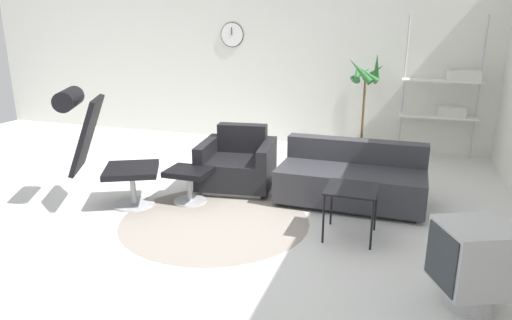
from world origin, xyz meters
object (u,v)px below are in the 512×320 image
object	(u,v)px
lounge_chair	(98,139)
crt_television	(474,262)
shelf_unit	(451,95)
ottoman	(189,178)
armchair_red	(238,165)
side_table	(352,193)
potted_plant	(364,110)
couch_low	(351,180)

from	to	relation	value
lounge_chair	crt_television	size ratio (longest dim) A/B	2.07
crt_television	shelf_unit	bearing A→B (deg)	-25.31
ottoman	armchair_red	size ratio (longest dim) A/B	0.49
ottoman	crt_television	xyz separation A→B (m)	(2.72, -1.14, 0.06)
side_table	armchair_red	bearing A→B (deg)	147.12
armchair_red	side_table	bearing A→B (deg)	139.22
lounge_chair	shelf_unit	world-z (taller)	shelf_unit
ottoman	potted_plant	world-z (taller)	potted_plant
couch_low	armchair_red	bearing A→B (deg)	-2.40
potted_plant	crt_television	bearing A→B (deg)	-73.04
side_table	lounge_chair	bearing A→B (deg)	-177.57
potted_plant	couch_low	bearing A→B (deg)	-87.08
lounge_chair	ottoman	bearing A→B (deg)	90.00
armchair_red	couch_low	xyz separation A→B (m)	(1.36, -0.07, -0.02)
couch_low	potted_plant	distance (m)	2.07
armchair_red	side_table	xyz separation A→B (m)	(1.46, -0.95, 0.16)
armchair_red	shelf_unit	distance (m)	3.31
side_table	potted_plant	distance (m)	2.92
ottoman	shelf_unit	bearing A→B (deg)	45.21
armchair_red	couch_low	size ratio (longest dim) A/B	0.60
lounge_chair	ottoman	xyz separation A→B (m)	(0.82, 0.42, -0.47)
lounge_chair	side_table	bearing A→B (deg)	65.43
ottoman	shelf_unit	world-z (taller)	shelf_unit
lounge_chair	side_table	distance (m)	2.63
crt_television	potted_plant	xyz separation A→B (m)	(-1.14, 3.74, 0.35)
lounge_chair	crt_television	xyz separation A→B (m)	(3.54, -0.73, -0.41)
couch_low	crt_television	distance (m)	2.01
armchair_red	lounge_chair	bearing A→B (deg)	34.93
shelf_unit	potted_plant	bearing A→B (deg)	-171.01
ottoman	armchair_red	world-z (taller)	armchair_red
armchair_red	shelf_unit	world-z (taller)	shelf_unit
potted_plant	ottoman	bearing A→B (deg)	-121.39
potted_plant	side_table	bearing A→B (deg)	-85.89
armchair_red	side_table	distance (m)	1.75
side_table	crt_television	xyz separation A→B (m)	(0.93, -0.84, -0.09)
crt_television	potted_plant	distance (m)	3.92
lounge_chair	shelf_unit	distance (m)	4.80
armchair_red	side_table	size ratio (longest dim) A/B	1.98
armchair_red	side_table	world-z (taller)	armchair_red
ottoman	potted_plant	bearing A→B (deg)	58.61
couch_low	crt_television	size ratio (longest dim) A/B	2.54
couch_low	shelf_unit	xyz separation A→B (m)	(1.07, 2.20, 0.69)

